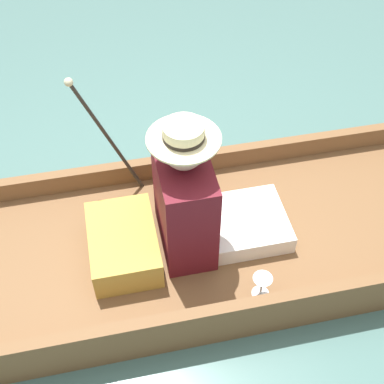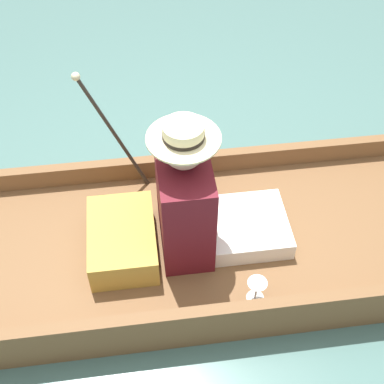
{
  "view_description": "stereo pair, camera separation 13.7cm",
  "coord_description": "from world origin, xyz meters",
  "views": [
    {
      "loc": [
        1.71,
        -0.35,
        2.47
      ],
      "look_at": [
        -0.0,
        0.01,
        0.53
      ],
      "focal_mm": 50.0,
      "sensor_mm": 36.0,
      "label": 1
    },
    {
      "loc": [
        1.74,
        -0.22,
        2.47
      ],
      "look_at": [
        -0.0,
        0.01,
        0.53
      ],
      "focal_mm": 50.0,
      "sensor_mm": 36.0,
      "label": 2
    }
  ],
  "objects": [
    {
      "name": "wine_glass",
      "position": [
        0.4,
        0.27,
        0.26
      ],
      "size": [
        0.1,
        0.1,
        0.14
      ],
      "color": "silver",
      "rests_on": "punt_boat"
    },
    {
      "name": "walking_cane",
      "position": [
        -0.44,
        -0.38,
        0.63
      ],
      "size": [
        0.04,
        0.33,
        0.82
      ],
      "color": "#2D2823",
      "rests_on": "punt_boat"
    },
    {
      "name": "teddy_bear",
      "position": [
        -0.41,
        -0.0,
        0.37
      ],
      "size": [
        0.33,
        0.19,
        0.47
      ],
      "color": "#846042",
      "rests_on": "punt_boat"
    },
    {
      "name": "ground_plane",
      "position": [
        0.0,
        0.0,
        0.0
      ],
      "size": [
        16.0,
        16.0,
        0.0
      ],
      "primitive_type": "plane",
      "color": "#476B66"
    },
    {
      "name": "seat_cushion",
      "position": [
        0.03,
        -0.36,
        0.24
      ],
      "size": [
        0.49,
        0.34,
        0.18
      ],
      "color": "#B7933D",
      "rests_on": "punt_boat"
    },
    {
      "name": "punt_boat",
      "position": [
        0.0,
        0.0,
        0.09
      ],
      "size": [
        1.09,
        3.23,
        0.28
      ],
      "color": "brown",
      "rests_on": "ground_plane"
    },
    {
      "name": "seated_person",
      "position": [
        -0.0,
        0.04,
        0.45
      ],
      "size": [
        0.45,
        0.72,
        0.81
      ],
      "rotation": [
        0.0,
        0.0,
        0.18
      ],
      "color": "white",
      "rests_on": "punt_boat"
    }
  ]
}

